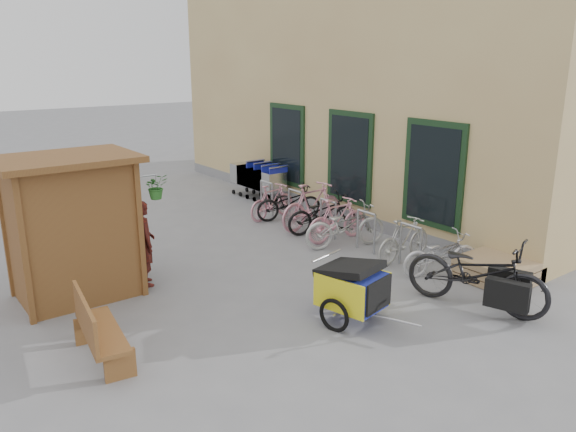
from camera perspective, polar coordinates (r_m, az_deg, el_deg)
ground at (r=9.62m, az=3.02°, el=-8.20°), size 80.00×80.00×0.00m
building at (r=16.54m, az=10.73°, el=14.13°), size 6.07×13.00×7.00m
kiosk at (r=9.77m, az=-21.63°, el=0.72°), size 2.49×1.65×2.40m
bike_rack at (r=12.57m, az=4.09°, el=0.12°), size 0.05×5.35×0.86m
pallet_stack at (r=10.82m, az=20.32°, el=-5.21°), size 1.00×1.20×0.40m
bench at (r=7.92m, az=-18.91°, el=-10.82°), size 0.64×1.52×0.93m
shopping_carts at (r=15.94m, az=-3.11°, el=3.99°), size 0.62×2.08×1.11m
child_trailer at (r=8.65m, az=6.56°, el=-7.18°), size 1.08×1.71×0.99m
cargo_bike at (r=9.47m, az=18.75°, el=-5.59°), size 1.45×2.40×1.19m
person_kiosk at (r=10.18m, az=-14.38°, el=-2.69°), size 0.46×0.62×1.53m
bike_0 at (r=10.80m, az=15.21°, el=-3.70°), size 1.63×0.99×0.81m
bike_1 at (r=11.31m, az=11.73°, el=-2.36°), size 1.48×0.44×0.89m
bike_2 at (r=11.95m, az=5.84°, el=-0.96°), size 1.92×1.16×0.95m
bike_3 at (r=12.34m, az=5.04°, el=-0.36°), size 1.62×0.52×0.96m
bike_4 at (r=12.89m, az=3.51°, el=0.26°), size 1.83×0.97×0.91m
bike_5 at (r=13.19m, az=2.46°, el=1.06°), size 1.85×0.61×1.10m
bike_6 at (r=13.91m, az=0.09°, el=1.37°), size 1.76×1.06×0.87m
bike_7 at (r=14.00m, az=-1.61°, el=1.48°), size 1.52×0.64×0.88m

